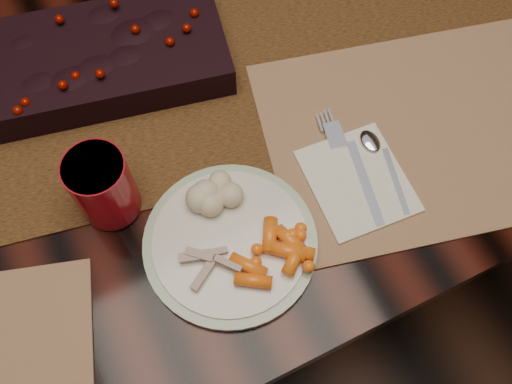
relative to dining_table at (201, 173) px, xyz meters
name	(u,v)px	position (x,y,z in m)	size (l,w,h in m)	color
floor	(213,234)	(0.00, 0.00, -0.38)	(5.00, 5.00, 0.00)	black
dining_table	(201,173)	(0.00, 0.00, 0.00)	(1.80, 1.00, 0.75)	black
table_runner	(224,81)	(0.05, -0.06, 0.38)	(1.83, 0.38, 0.00)	#442609
centerpiece	(103,55)	(-0.11, 0.04, 0.42)	(0.38, 0.19, 0.08)	black
placemat_main	(425,131)	(0.29, -0.28, 0.38)	(0.48, 0.35, 0.00)	brown
dinner_plate	(230,242)	(-0.06, -0.31, 0.39)	(0.24, 0.24, 0.01)	silver
baby_carrots	(269,246)	(-0.02, -0.35, 0.40)	(0.12, 0.10, 0.02)	orange
mashed_potatoes	(212,188)	(-0.05, -0.24, 0.41)	(0.07, 0.07, 0.04)	tan
turkey_shreds	(211,260)	(-0.09, -0.33, 0.40)	(0.08, 0.07, 0.02)	beige
napkin	(357,181)	(0.15, -0.31, 0.38)	(0.14, 0.16, 0.01)	#EDE9CE
fork	(357,170)	(0.16, -0.29, 0.39)	(0.03, 0.18, 0.00)	#B3B4BD
spoon	(387,168)	(0.20, -0.31, 0.39)	(0.03, 0.13, 0.00)	silver
red_cup	(103,186)	(-0.18, -0.19, 0.44)	(0.08, 0.08, 0.11)	maroon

